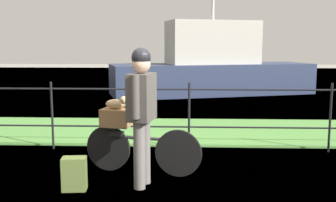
{
  "coord_description": "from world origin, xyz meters",
  "views": [
    {
      "loc": [
        -0.08,
        -4.4,
        1.72
      ],
      "look_at": [
        -0.32,
        1.24,
        0.9
      ],
      "focal_mm": 41.72,
      "sensor_mm": 36.0,
      "label": 1
    }
  ],
  "objects_px": {
    "bicycle_main": "(141,149)",
    "cyclist_person": "(142,105)",
    "moored_boat_near": "(212,68)",
    "backpack_on_paving": "(74,174)",
    "terrier_dog": "(117,103)",
    "wooden_crate": "(116,118)"
  },
  "relations": [
    {
      "from": "cyclist_person",
      "to": "moored_boat_near",
      "type": "relative_size",
      "value": 0.23
    },
    {
      "from": "cyclist_person",
      "to": "moored_boat_near",
      "type": "bearing_deg",
      "value": 80.88
    },
    {
      "from": "bicycle_main",
      "to": "terrier_dog",
      "type": "bearing_deg",
      "value": 167.26
    },
    {
      "from": "bicycle_main",
      "to": "backpack_on_paving",
      "type": "bearing_deg",
      "value": -137.83
    },
    {
      "from": "wooden_crate",
      "to": "backpack_on_paving",
      "type": "relative_size",
      "value": 0.95
    },
    {
      "from": "bicycle_main",
      "to": "cyclist_person",
      "type": "relative_size",
      "value": 0.94
    },
    {
      "from": "wooden_crate",
      "to": "moored_boat_near",
      "type": "height_order",
      "value": "moored_boat_near"
    },
    {
      "from": "bicycle_main",
      "to": "moored_boat_near",
      "type": "distance_m",
      "value": 8.81
    },
    {
      "from": "cyclist_person",
      "to": "terrier_dog",
      "type": "bearing_deg",
      "value": 125.24
    },
    {
      "from": "wooden_crate",
      "to": "cyclist_person",
      "type": "relative_size",
      "value": 0.23
    },
    {
      "from": "terrier_dog",
      "to": "backpack_on_paving",
      "type": "distance_m",
      "value": 1.11
    },
    {
      "from": "wooden_crate",
      "to": "moored_boat_near",
      "type": "distance_m",
      "value": 8.79
    },
    {
      "from": "terrier_dog",
      "to": "moored_boat_near",
      "type": "xyz_separation_m",
      "value": [
        1.85,
        8.59,
        -0.03
      ]
    },
    {
      "from": "terrier_dog",
      "to": "wooden_crate",
      "type": "bearing_deg",
      "value": 167.26
    },
    {
      "from": "bicycle_main",
      "to": "moored_boat_near",
      "type": "height_order",
      "value": "moored_boat_near"
    },
    {
      "from": "backpack_on_paving",
      "to": "cyclist_person",
      "type": "bearing_deg",
      "value": -172.87
    },
    {
      "from": "moored_boat_near",
      "to": "bicycle_main",
      "type": "bearing_deg",
      "value": -100.03
    },
    {
      "from": "cyclist_person",
      "to": "backpack_on_paving",
      "type": "height_order",
      "value": "cyclist_person"
    },
    {
      "from": "bicycle_main",
      "to": "moored_boat_near",
      "type": "bearing_deg",
      "value": 79.97
    },
    {
      "from": "bicycle_main",
      "to": "cyclist_person",
      "type": "bearing_deg",
      "value": -82.1
    },
    {
      "from": "cyclist_person",
      "to": "backpack_on_paving",
      "type": "relative_size",
      "value": 4.21
    },
    {
      "from": "wooden_crate",
      "to": "cyclist_person",
      "type": "distance_m",
      "value": 0.74
    }
  ]
}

